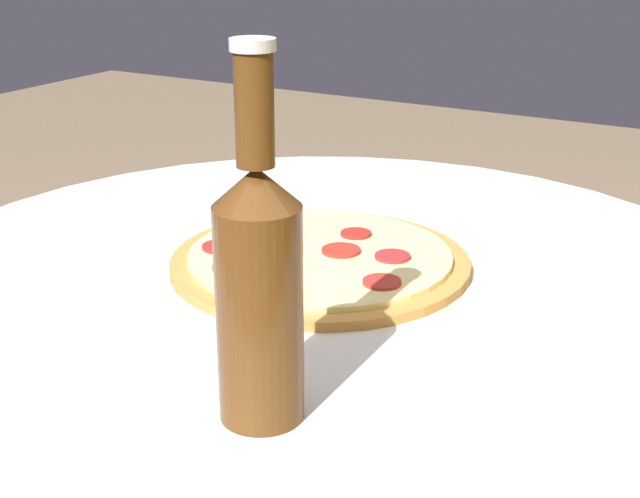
# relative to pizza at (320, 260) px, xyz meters

# --- Properties ---
(table) EXTENTS (0.91, 0.91, 0.71)m
(table) POSITION_rel_pizza_xyz_m (0.01, 0.01, -0.17)
(table) COLOR silver
(table) RESTS_ON ground_plane
(pizza) EXTENTS (0.31, 0.31, 0.02)m
(pizza) POSITION_rel_pizza_xyz_m (0.00, 0.00, 0.00)
(pizza) COLOR #B77F3D
(pizza) RESTS_ON table
(beer_bottle) EXTENTS (0.06, 0.06, 0.27)m
(beer_bottle) POSITION_rel_pizza_xyz_m (0.27, 0.11, 0.10)
(beer_bottle) COLOR #563314
(beer_bottle) RESTS_ON table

